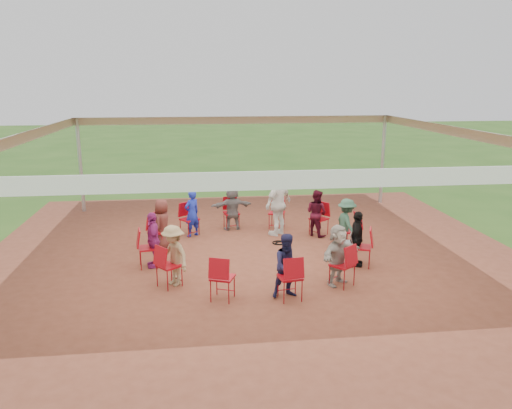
{
  "coord_description": "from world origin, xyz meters",
  "views": [
    {
      "loc": [
        -1.35,
        -11.26,
        4.09
      ],
      "look_at": [
        0.06,
        0.3,
        1.22
      ],
      "focal_mm": 35.0,
      "sensor_mm": 36.0,
      "label": 1
    }
  ],
  "objects": [
    {
      "name": "ground",
      "position": [
        0.0,
        0.0,
        0.0
      ],
      "size": [
        80.0,
        80.0,
        0.0
      ],
      "primitive_type": "plane",
      "color": "#2B5019",
      "rests_on": "ground"
    },
    {
      "name": "dirt_patch",
      "position": [
        0.0,
        0.0,
        0.01
      ],
      "size": [
        13.0,
        13.0,
        0.0
      ],
      "primitive_type": "plane",
      "color": "brown",
      "rests_on": "ground"
    },
    {
      "name": "tent",
      "position": [
        0.0,
        0.0,
        2.37
      ],
      "size": [
        10.33,
        10.33,
        3.0
      ],
      "color": "#B2B2B7",
      "rests_on": "ground"
    },
    {
      "name": "chair_0",
      "position": [
        2.33,
        -0.91,
        0.45
      ],
      "size": [
        0.56,
        0.55,
        0.9
      ],
      "primitive_type": null,
      "rotation": [
        0.0,
        0.0,
        1.2
      ],
      "color": "#A50813",
      "rests_on": "ground"
    },
    {
      "name": "chair_1",
      "position": [
        2.47,
        0.38,
        0.45
      ],
      "size": [
        0.5,
        0.48,
        0.9
      ],
      "primitive_type": null,
      "rotation": [
        0.0,
        0.0,
        1.72
      ],
      "color": "#A50813",
      "rests_on": "ground"
    },
    {
      "name": "chair_2",
      "position": [
        1.95,
        1.57,
        0.45
      ],
      "size": [
        0.61,
        0.6,
        0.9
      ],
      "primitive_type": null,
      "rotation": [
        0.0,
        0.0,
        2.25
      ],
      "color": "#A50813",
      "rests_on": "ground"
    },
    {
      "name": "chair_3",
      "position": [
        0.91,
        2.33,
        0.45
      ],
      "size": [
        0.55,
        0.56,
        0.9
      ],
      "primitive_type": null,
      "rotation": [
        0.0,
        0.0,
        2.77
      ],
      "color": "#A50813",
      "rests_on": "ground"
    },
    {
      "name": "chair_4",
      "position": [
        -0.38,
        2.47,
        0.45
      ],
      "size": [
        0.48,
        0.5,
        0.9
      ],
      "primitive_type": null,
      "rotation": [
        0.0,
        0.0,
        -2.99
      ],
      "color": "#A50813",
      "rests_on": "ground"
    },
    {
      "name": "chair_5",
      "position": [
        -1.57,
        1.95,
        0.45
      ],
      "size": [
        0.6,
        0.61,
        0.9
      ],
      "primitive_type": null,
      "rotation": [
        0.0,
        0.0,
        -2.46
      ],
      "color": "#A50813",
      "rests_on": "ground"
    },
    {
      "name": "chair_6",
      "position": [
        -2.33,
        0.91,
        0.45
      ],
      "size": [
        0.56,
        0.55,
        0.9
      ],
      "primitive_type": null,
      "rotation": [
        0.0,
        0.0,
        -1.94
      ],
      "color": "#A50813",
      "rests_on": "ground"
    },
    {
      "name": "chair_7",
      "position": [
        -2.47,
        -0.38,
        0.45
      ],
      "size": [
        0.5,
        0.48,
        0.9
      ],
      "primitive_type": null,
      "rotation": [
        0.0,
        0.0,
        -1.42
      ],
      "color": "#A50813",
      "rests_on": "ground"
    },
    {
      "name": "chair_8",
      "position": [
        -1.95,
        -1.57,
        0.45
      ],
      "size": [
        0.61,
        0.6,
        0.9
      ],
      "primitive_type": null,
      "rotation": [
        0.0,
        0.0,
        -0.89
      ],
      "color": "#A50813",
      "rests_on": "ground"
    },
    {
      "name": "chair_9",
      "position": [
        -0.91,
        -2.33,
        0.45
      ],
      "size": [
        0.55,
        0.56,
        0.9
      ],
      "primitive_type": null,
      "rotation": [
        0.0,
        0.0,
        -0.37
      ],
      "color": "#A50813",
      "rests_on": "ground"
    },
    {
      "name": "chair_10",
      "position": [
        0.38,
        -2.47,
        0.45
      ],
      "size": [
        0.48,
        0.5,
        0.9
      ],
      "primitive_type": null,
      "rotation": [
        0.0,
        0.0,
        0.15
      ],
      "color": "#A50813",
      "rests_on": "ground"
    },
    {
      "name": "chair_11",
      "position": [
        1.57,
        -1.95,
        0.45
      ],
      "size": [
        0.6,
        0.61,
        0.9
      ],
      "primitive_type": null,
      "rotation": [
        0.0,
        0.0,
        0.68
      ],
      "color": "#A50813",
      "rests_on": "ground"
    },
    {
      "name": "person_seated_0",
      "position": [
        2.22,
        -0.86,
        0.64
      ],
      "size": [
        0.63,
        0.83,
        1.27
      ],
      "primitive_type": "imported",
      "rotation": [
        0.0,
        0.0,
        1.2
      ],
      "color": "black",
      "rests_on": "ground"
    },
    {
      "name": "person_seated_1",
      "position": [
        2.35,
        0.36,
        0.64
      ],
      "size": [
        0.53,
        0.88,
        1.27
      ],
      "primitive_type": "imported",
      "rotation": [
        0.0,
        0.0,
        1.72
      ],
      "color": "#2D5340",
      "rests_on": "ground"
    },
    {
      "name": "person_seated_2",
      "position": [
        1.86,
        1.49,
        0.64
      ],
      "size": [
        0.67,
        0.71,
        1.27
      ],
      "primitive_type": "imported",
      "rotation": [
        0.0,
        0.0,
        2.25
      ],
      "color": "#400B1A",
      "rests_on": "ground"
    },
    {
      "name": "person_seated_3",
      "position": [
        -0.36,
        2.35,
        0.64
      ],
      "size": [
        1.23,
        0.62,
        1.27
      ],
      "primitive_type": "imported",
      "rotation": [
        0.0,
        0.0,
        -2.99
      ],
      "color": "slate",
      "rests_on": "ground"
    },
    {
      "name": "person_seated_4",
      "position": [
        -1.49,
        1.86,
        0.64
      ],
      "size": [
        0.55,
        0.53,
        1.27
      ],
      "primitive_type": "imported",
      "rotation": [
        0.0,
        0.0,
        -2.46
      ],
      "color": "#1A2AB3",
      "rests_on": "ground"
    },
    {
      "name": "person_seated_5",
      "position": [
        -2.22,
        0.86,
        0.64
      ],
      "size": [
        0.55,
        0.71,
        1.27
      ],
      "primitive_type": "imported",
      "rotation": [
        0.0,
        0.0,
        -1.94
      ],
      "color": "#582621",
      "rests_on": "ground"
    },
    {
      "name": "person_seated_6",
      "position": [
        -2.35,
        -0.36,
        0.64
      ],
      "size": [
        0.49,
        0.8,
        1.27
      ],
      "primitive_type": "imported",
      "rotation": [
        0.0,
        0.0,
        -1.42
      ],
      "color": "#972574",
      "rests_on": "ground"
    },
    {
      "name": "person_seated_7",
      "position": [
        -1.86,
        -1.49,
        0.64
      ],
      "size": [
        0.83,
        0.9,
        1.27
      ],
      "primitive_type": "imported",
      "rotation": [
        0.0,
        0.0,
        -0.89
      ],
      "color": "#9D835B",
      "rests_on": "ground"
    },
    {
      "name": "person_seated_8",
      "position": [
        0.36,
        -2.35,
        0.64
      ],
      "size": [
        0.67,
        0.45,
        1.27
      ],
      "primitive_type": "imported",
      "rotation": [
        0.0,
        0.0,
        0.15
      ],
      "color": "#1B1C41",
      "rests_on": "ground"
    },
    {
      "name": "person_seated_9",
      "position": [
        1.49,
        -1.86,
        0.64
      ],
      "size": [
        1.2,
        1.08,
        1.27
      ],
      "primitive_type": "imported",
      "rotation": [
        0.0,
        0.0,
        0.68
      ],
      "color": "#A49D92",
      "rests_on": "ground"
    },
    {
      "name": "standing_person",
      "position": [
        0.84,
        1.7,
        0.88
      ],
      "size": [
        1.1,
        1.09,
        1.74
      ],
      "primitive_type": "imported",
      "rotation": [
        0.0,
        0.0,
        3.91
      ],
      "color": "white",
      "rests_on": "ground"
    },
    {
      "name": "cable_coil",
      "position": [
        0.75,
        0.92,
        0.02
      ],
      "size": [
        0.38,
        0.38,
        0.03
      ],
      "rotation": [
        0.0,
        0.0,
        -0.13
      ],
      "color": "black",
      "rests_on": "ground"
    },
    {
      "name": "laptop",
      "position": [
        2.07,
        -0.8,
        0.61
      ],
      "size": [
        0.35,
        0.39,
        0.22
      ],
      "rotation": [
        0.0,
        0.0,
        1.2
      ],
      "color": "#B7B7BC",
      "rests_on": "ground"
    }
  ]
}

